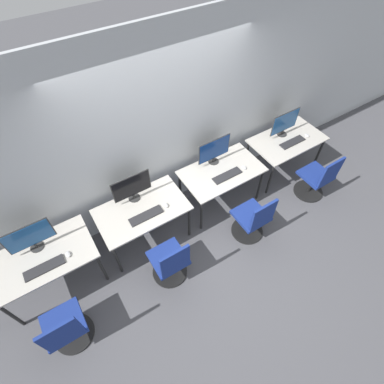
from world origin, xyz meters
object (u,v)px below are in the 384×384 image
Objects in this scene: monitor_far_left at (29,237)px; keyboard_left at (146,216)px; mouse_far_left at (68,254)px; office_chair_far_left at (67,330)px; mouse_right at (244,167)px; office_chair_right at (253,220)px; mouse_left at (166,205)px; mouse_far_right at (307,135)px; monitor_right at (214,150)px; keyboard_far_left at (44,268)px; office_chair_far_right at (317,180)px; monitor_left at (132,187)px; keyboard_right at (227,176)px; monitor_far_right at (285,123)px; keyboard_far_right at (292,142)px; office_chair_left at (170,263)px.

monitor_far_left is 1.38m from keyboard_left.
mouse_far_left is 0.10× the size of office_chair_far_left.
office_chair_right is at bearing -114.64° from mouse_right.
mouse_left is 1.00× the size of mouse_right.
office_chair_far_left reaches higher than mouse_far_right.
mouse_left is 0.17× the size of monitor_right.
keyboard_far_left is 0.52× the size of office_chair_far_right.
keyboard_left is at bearing -179.60° from mouse_far_right.
monitor_right is (1.03, 0.35, 0.22)m from mouse_left.
monitor_left is (1.39, 1.04, 0.57)m from office_chair_far_left.
mouse_left is 2.51m from office_chair_far_right.
monitor_far_right reaches higher than keyboard_right.
mouse_left is 2.36m from keyboard_far_right.
keyboard_left is 2.98m from mouse_far_right.
monitor_left is at bearing 167.64° from mouse_right.
mouse_left is 0.77m from office_chair_left.
mouse_far_right is at bearing 11.81° from office_chair_left.
office_chair_left reaches higher than mouse_right.
monitor_far_right reaches higher than office_chair_left.
monitor_left is at bearing 16.23° from keyboard_far_left.
monitor_far_right is 1.18× the size of keyboard_far_right.
office_chair_left is 1.78m from mouse_right.
monitor_far_left is 4.18m from office_chair_far_right.
keyboard_left is (1.33, -0.30, -0.22)m from monitor_far_left.
office_chair_right is (0.01, -0.66, -0.35)m from keyboard_right.
office_chair_right is 1.81m from mouse_far_right.
office_chair_right reaches higher than keyboard_far_right.
office_chair_far_left is 1.94× the size of keyboard_left.
keyboard_far_left and keyboard_right have the same top height.
mouse_right is (0.31, -0.01, 0.01)m from keyboard_right.
monitor_far_left reaches higher than office_chair_far_left.
keyboard_left is 0.52× the size of office_chair_right.
office_chair_left is (-0.30, -0.61, -0.36)m from mouse_left.
monitor_right is (1.33, 0.00, 0.00)m from monitor_left.
office_chair_far_right is (0.05, -0.62, -0.35)m from keyboard_far_right.
mouse_right is 1.00× the size of mouse_far_right.
office_chair_far_left is 4.44m from mouse_far_right.
monitor_left is at bearing 160.66° from office_chair_far_right.
mouse_left is at bearing 165.95° from office_chair_far_right.
office_chair_far_right is at bearing -12.46° from monitor_far_left.
office_chair_left is at bearing -89.65° from keyboard_left.
mouse_far_left is 0.20× the size of keyboard_left.
monitor_left is 0.61× the size of office_chair_far_right.
monitor_left reaches higher than keyboard_far_right.
monitor_left is 3.00m from mouse_far_right.
mouse_far_right reaches higher than keyboard_far_left.
mouse_left is at bearing 0.75° from mouse_far_left.
office_chair_far_left reaches higher than mouse_left.
monitor_left reaches higher than keyboard_far_left.
office_chair_far_right reaches higher than mouse_far_right.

